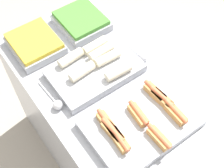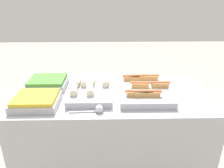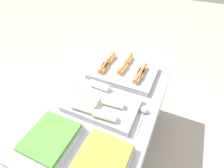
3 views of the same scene
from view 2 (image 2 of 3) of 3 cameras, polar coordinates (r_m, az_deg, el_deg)
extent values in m
cube|color=#A8AAB2|center=(1.87, 0.06, -15.06)|extent=(1.42, 0.70, 0.89)
cube|color=#A8AAB2|center=(1.64, 8.09, -1.69)|extent=(0.37, 0.51, 0.05)
cube|color=tan|center=(1.75, 5.10, 1.55)|extent=(0.12, 0.05, 0.04)
cylinder|color=#D66B42|center=(1.74, 5.12, 2.17)|extent=(0.14, 0.03, 0.02)
cube|color=tan|center=(1.65, 12.42, -0.27)|extent=(0.12, 0.05, 0.04)
cylinder|color=#D66B42|center=(1.64, 12.48, 0.38)|extent=(0.14, 0.02, 0.02)
cube|color=tan|center=(1.76, 6.60, 1.58)|extent=(0.13, 0.06, 0.04)
cylinder|color=#D66B42|center=(1.75, 6.63, 2.20)|extent=(0.14, 0.04, 0.02)
cube|color=tan|center=(1.62, 7.33, -0.28)|extent=(0.13, 0.06, 0.04)
cylinder|color=#D66B42|center=(1.62, 7.36, 0.38)|extent=(0.14, 0.04, 0.02)
cube|color=tan|center=(1.50, 10.09, -2.57)|extent=(0.12, 0.05, 0.04)
cylinder|color=#D66B42|center=(1.49, 10.15, -1.86)|extent=(0.14, 0.03, 0.02)
cube|color=tan|center=(1.77, 9.85, 1.58)|extent=(0.12, 0.05, 0.04)
cylinder|color=#D66B42|center=(1.76, 9.89, 2.19)|extent=(0.14, 0.03, 0.02)
cube|color=tan|center=(1.49, 8.23, -2.58)|extent=(0.12, 0.05, 0.04)
cylinder|color=#D66B42|center=(1.48, 8.27, -1.88)|extent=(0.14, 0.03, 0.02)
cube|color=tan|center=(1.48, 6.21, -2.54)|extent=(0.12, 0.05, 0.04)
cylinder|color=#D66B42|center=(1.48, 6.24, -1.83)|extent=(0.14, 0.03, 0.02)
cube|color=#A8AAB2|center=(1.62, -5.55, -1.84)|extent=(0.30, 0.47, 0.05)
cylinder|color=beige|center=(1.53, -5.80, -1.35)|extent=(0.06, 0.15, 0.05)
cylinder|color=beige|center=(1.68, -7.30, 0.83)|extent=(0.06, 0.15, 0.05)
cylinder|color=beige|center=(1.55, -9.95, -1.35)|extent=(0.06, 0.15, 0.05)
cylinder|color=beige|center=(1.67, -1.65, 0.80)|extent=(0.06, 0.15, 0.05)
cylinder|color=beige|center=(1.69, -9.21, 0.80)|extent=(0.06, 0.15, 0.05)
cylinder|color=beige|center=(1.68, -5.34, 0.88)|extent=(0.05, 0.15, 0.05)
cube|color=#A8AAB2|center=(1.54, -19.14, -4.53)|extent=(0.29, 0.26, 0.05)
cube|color=gold|center=(1.53, -19.32, -3.30)|extent=(0.27, 0.24, 0.02)
cube|color=#A8AAB2|center=(1.81, -16.39, -0.01)|extent=(0.29, 0.26, 0.05)
cube|color=#4C9338|center=(1.80, -16.52, 1.08)|extent=(0.27, 0.24, 0.02)
cylinder|color=silver|center=(1.40, -7.29, -7.23)|extent=(0.19, 0.02, 0.01)
sphere|color=silver|center=(1.38, -3.34, -6.49)|extent=(0.05, 0.05, 0.05)
cylinder|color=silver|center=(1.88, -5.76, 1.05)|extent=(0.21, 0.01, 0.01)
sphere|color=silver|center=(1.87, -2.56, 1.66)|extent=(0.05, 0.05, 0.05)
camera|label=1|loc=(1.37, 49.00, 44.60)|focal=50.00mm
camera|label=3|loc=(1.37, -42.35, 25.80)|focal=28.00mm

